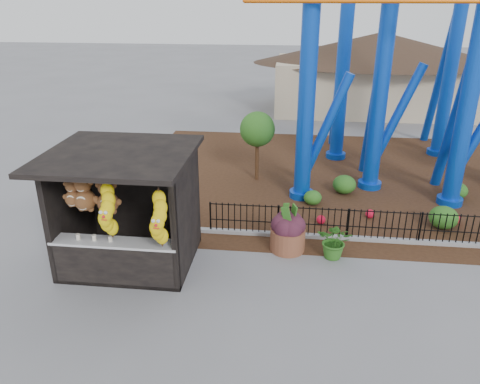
# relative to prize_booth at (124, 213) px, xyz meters

# --- Properties ---
(ground) EXTENTS (120.00, 120.00, 0.00)m
(ground) POSITION_rel_prize_booth_xyz_m (2.98, -0.89, -1.54)
(ground) COLOR slate
(ground) RESTS_ON ground
(mulch_bed) EXTENTS (18.00, 12.00, 0.02)m
(mulch_bed) POSITION_rel_prize_booth_xyz_m (6.98, 7.11, -1.53)
(mulch_bed) COLOR #331E11
(mulch_bed) RESTS_ON ground
(curb) EXTENTS (18.00, 0.18, 0.12)m
(curb) POSITION_rel_prize_booth_xyz_m (6.98, 2.11, -1.48)
(curb) COLOR gray
(curb) RESTS_ON ground
(prize_booth) EXTENTS (3.50, 3.40, 3.12)m
(prize_booth) POSITION_rel_prize_booth_xyz_m (0.00, 0.00, 0.00)
(prize_booth) COLOR black
(prize_booth) RESTS_ON ground
(picket_fence) EXTENTS (12.20, 0.06, 1.00)m
(picket_fence) POSITION_rel_prize_booth_xyz_m (7.88, 2.11, -1.04)
(picket_fence) COLOR black
(picket_fence) RESTS_ON ground
(terracotta_planter) EXTENTS (1.20, 1.20, 0.64)m
(terracotta_planter) POSITION_rel_prize_booth_xyz_m (4.08, 1.35, -1.22)
(terracotta_planter) COLOR brown
(terracotta_planter) RESTS_ON ground
(planter_foliage) EXTENTS (0.70, 0.70, 0.64)m
(planter_foliage) POSITION_rel_prize_booth_xyz_m (4.08, 1.35, -0.59)
(planter_foliage) COLOR #381623
(planter_foliage) RESTS_ON terracotta_planter
(potted_plant) EXTENTS (1.10, 1.01, 1.03)m
(potted_plant) POSITION_rel_prize_booth_xyz_m (5.35, 1.08, -1.03)
(potted_plant) COLOR #185319
(potted_plant) RESTS_ON ground
(landscaping) EXTENTS (8.05, 3.24, 0.68)m
(landscaping) POSITION_rel_prize_booth_xyz_m (8.14, 4.56, -1.23)
(landscaping) COLOR #275A1A
(landscaping) RESTS_ON mulch_bed
(pavilion) EXTENTS (15.00, 15.00, 4.80)m
(pavilion) POSITION_rel_prize_booth_xyz_m (8.98, 19.11, 1.52)
(pavilion) COLOR #BFAD8C
(pavilion) RESTS_ON ground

